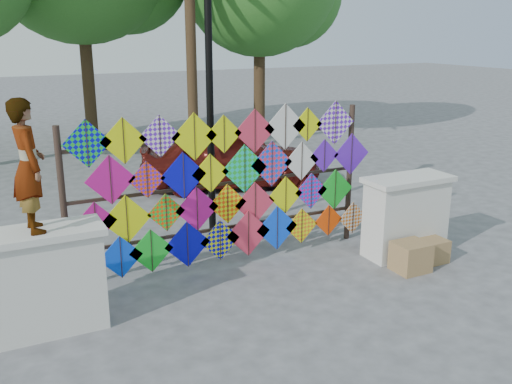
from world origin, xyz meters
TOP-DOWN VIEW (x-y plane):
  - ground at (0.00, 0.00)m, footprint 80.00×80.00m
  - parapet_left at (-2.70, -0.20)m, footprint 1.40×0.65m
  - parapet_right at (2.70, -0.20)m, footprint 1.40×0.65m
  - kite_rack at (0.09, 0.72)m, footprint 4.94×0.24m
  - vendor_woman at (-2.75, -0.20)m, footprint 0.41×0.58m
  - sedan at (1.87, 4.77)m, footprint 4.36×2.74m
  - lamppost at (0.30, 2.00)m, footprint 0.28×0.28m
  - cardboard_box_near at (2.35, -0.76)m, footprint 0.50×0.44m
  - cardboard_box_far at (2.88, -0.63)m, footprint 0.43×0.40m

SIDE VIEW (x-z plane):
  - ground at x=0.00m, z-range 0.00..0.00m
  - cardboard_box_far at x=2.88m, z-range 0.00..0.36m
  - cardboard_box_near at x=2.35m, z-range 0.00..0.44m
  - parapet_left at x=-2.70m, z-range 0.01..1.29m
  - parapet_right at x=2.70m, z-range 0.01..1.29m
  - sedan at x=1.87m, z-range 0.00..1.38m
  - kite_rack at x=0.09m, z-range 0.02..2.43m
  - vendor_woman at x=-2.75m, z-range 1.28..2.79m
  - lamppost at x=0.30m, z-range 0.46..4.92m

